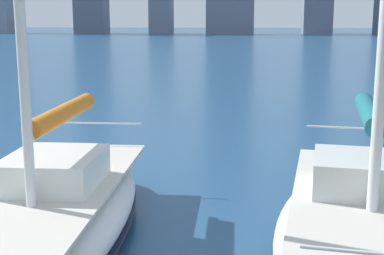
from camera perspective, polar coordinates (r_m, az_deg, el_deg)
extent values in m
cube|color=slate|center=(166.40, -3.31, 13.25)|extent=(6.44, 6.97, 18.95)
ellipsoid|color=silver|center=(8.77, 18.09, -11.24)|extent=(3.34, 7.01, 1.17)
cube|color=beige|center=(8.56, 18.35, -7.45)|extent=(2.77, 6.16, 0.06)
cube|color=silver|center=(8.86, 18.27, -4.74)|extent=(1.79, 1.63, 0.55)
cylinder|color=silver|center=(9.18, 18.34, 0.78)|extent=(0.36, 2.86, 0.12)
cylinder|color=#19606B|center=(9.16, 18.38, 1.52)|extent=(0.54, 2.65, 0.32)
cylinder|color=silver|center=(11.39, 17.37, -0.07)|extent=(2.08, 0.21, 0.04)
ellipsoid|color=silver|center=(9.51, -15.18, -9.91)|extent=(3.20, 8.38, 0.97)
ellipsoid|color=black|center=(9.61, -15.10, -11.39)|extent=(3.22, 8.42, 0.10)
cube|color=beige|center=(9.34, -15.35, -6.96)|extent=(2.66, 7.36, 0.06)
cube|color=silver|center=(9.70, -14.45, -4.36)|extent=(1.69, 1.92, 0.55)
cylinder|color=silver|center=(10.10, -13.54, 0.81)|extent=(0.38, 3.45, 0.12)
cylinder|color=orange|center=(10.07, -13.57, 1.48)|extent=(0.56, 3.19, 0.32)
cylinder|color=silver|center=(12.64, -9.80, 0.46)|extent=(1.95, 0.19, 0.04)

